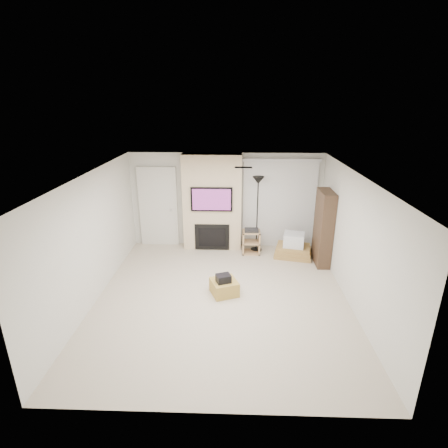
{
  "coord_description": "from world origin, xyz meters",
  "views": [
    {
      "loc": [
        0.25,
        -6.11,
        3.81
      ],
      "look_at": [
        0.0,
        1.2,
        1.15
      ],
      "focal_mm": 28.0,
      "sensor_mm": 36.0,
      "label": 1
    }
  ],
  "objects_px": {
    "box_stack": "(293,247)",
    "av_stand": "(251,240)",
    "ottoman": "(224,287)",
    "bookshelf": "(323,228)",
    "floor_lamp": "(258,193)"
  },
  "relations": [
    {
      "from": "av_stand",
      "to": "bookshelf",
      "type": "relative_size",
      "value": 0.37
    },
    {
      "from": "ottoman",
      "to": "av_stand",
      "type": "distance_m",
      "value": 2.14
    },
    {
      "from": "av_stand",
      "to": "box_stack",
      "type": "distance_m",
      "value": 1.08
    },
    {
      "from": "floor_lamp",
      "to": "av_stand",
      "type": "xyz_separation_m",
      "value": [
        -0.14,
        -0.17,
        -1.21
      ]
    },
    {
      "from": "ottoman",
      "to": "box_stack",
      "type": "distance_m",
      "value": 2.54
    },
    {
      "from": "bookshelf",
      "to": "ottoman",
      "type": "bearing_deg",
      "value": -146.41
    },
    {
      "from": "floor_lamp",
      "to": "box_stack",
      "type": "relative_size",
      "value": 1.91
    },
    {
      "from": "ottoman",
      "to": "floor_lamp",
      "type": "height_order",
      "value": "floor_lamp"
    },
    {
      "from": "floor_lamp",
      "to": "box_stack",
      "type": "distance_m",
      "value": 1.65
    },
    {
      "from": "av_stand",
      "to": "ottoman",
      "type": "bearing_deg",
      "value": -107.12
    },
    {
      "from": "ottoman",
      "to": "floor_lamp",
      "type": "relative_size",
      "value": 0.25
    },
    {
      "from": "floor_lamp",
      "to": "bookshelf",
      "type": "relative_size",
      "value": 1.1
    },
    {
      "from": "box_stack",
      "to": "av_stand",
      "type": "bearing_deg",
      "value": 171.85
    },
    {
      "from": "floor_lamp",
      "to": "bookshelf",
      "type": "distance_m",
      "value": 1.8
    },
    {
      "from": "ottoman",
      "to": "bookshelf",
      "type": "height_order",
      "value": "bookshelf"
    }
  ]
}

